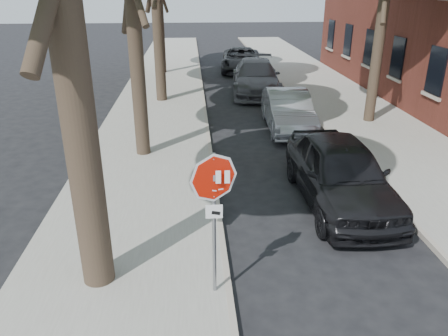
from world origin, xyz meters
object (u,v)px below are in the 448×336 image
(stop_sign, at_px, (214,199))
(car_b, at_px, (288,111))
(car_d, at_px, (241,60))
(car_a, at_px, (340,173))
(car_c, at_px, (256,77))

(stop_sign, height_order, car_b, stop_sign)
(car_d, bearing_deg, stop_sign, -91.29)
(stop_sign, xyz_separation_m, car_a, (3.30, 3.38, -1.12))
(car_b, xyz_separation_m, car_c, (-0.36, 6.01, 0.09))
(stop_sign, distance_m, car_a, 4.85)
(stop_sign, xyz_separation_m, car_c, (2.94, 15.51, -1.13))
(car_a, xyz_separation_m, car_c, (-0.36, 12.14, -0.02))
(car_a, relative_size, car_c, 0.87)
(car_b, bearing_deg, car_a, -87.50)
(stop_sign, bearing_deg, car_a, 45.67)
(car_d, bearing_deg, car_b, -81.73)
(car_a, height_order, car_d, car_a)
(car_d, bearing_deg, car_a, -82.39)
(car_a, distance_m, car_c, 12.14)
(car_c, xyz_separation_m, car_d, (-0.05, 6.11, -0.10))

